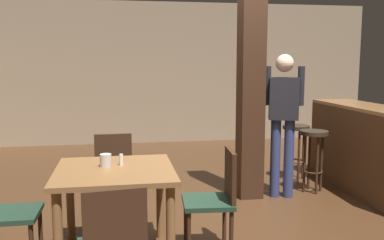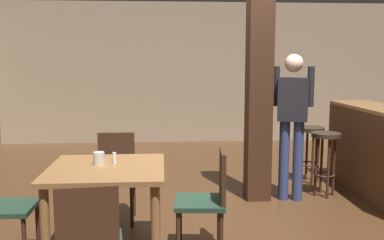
{
  "view_description": "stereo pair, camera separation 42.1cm",
  "coord_description": "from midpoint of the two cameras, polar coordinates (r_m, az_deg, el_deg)",
  "views": [
    {
      "loc": [
        -1.17,
        -4.12,
        1.64
      ],
      "look_at": [
        -0.46,
        -0.0,
        1.06
      ],
      "focal_mm": 40.0,
      "sensor_mm": 36.0,
      "label": 1
    },
    {
      "loc": [
        -0.75,
        -4.17,
        1.64
      ],
      "look_at": [
        -0.46,
        -0.0,
        1.06
      ],
      "focal_mm": 40.0,
      "sensor_mm": 36.0,
      "label": 2
    }
  ],
  "objects": [
    {
      "name": "bar_stool_mid",
      "position": [
        6.03,
        11.75,
        -2.46
      ],
      "size": [
        0.37,
        0.37,
        0.76
      ],
      "color": "#2D2319",
      "rests_on": "ground_plane"
    },
    {
      "name": "bar_counter",
      "position": [
        5.68,
        19.46,
        -3.6
      ],
      "size": [
        0.56,
        1.93,
        1.09
      ],
      "color": "brown",
      "rests_on": "ground_plane"
    },
    {
      "name": "chair_west",
      "position": [
        3.79,
        -27.15,
        -10.41
      ],
      "size": [
        0.43,
        0.43,
        0.89
      ],
      "color": "#1E3828",
      "rests_on": "ground_plane"
    },
    {
      "name": "salt_shaker",
      "position": [
        3.65,
        -12.72,
        -5.2
      ],
      "size": [
        0.03,
        0.03,
        0.09
      ],
      "primitive_type": "cylinder",
      "color": "silver",
      "rests_on": "dining_table"
    },
    {
      "name": "ground_plane",
      "position": [
        4.56,
        3.08,
        -13.23
      ],
      "size": [
        10.8,
        10.8,
        0.0
      ],
      "primitive_type": "plane",
      "color": "#422816"
    },
    {
      "name": "chair_north",
      "position": [
        4.45,
        -13.1,
        -7.09
      ],
      "size": [
        0.42,
        0.42,
        0.89
      ],
      "color": "#1E3828",
      "rests_on": "ground_plane"
    },
    {
      "name": "standing_person",
      "position": [
        5.14,
        9.8,
        0.64
      ],
      "size": [
        0.47,
        0.29,
        1.72
      ],
      "color": "black",
      "rests_on": "ground_plane"
    },
    {
      "name": "napkin_cup",
      "position": [
        3.63,
        -14.74,
        -5.26
      ],
      "size": [
        0.09,
        0.09,
        0.1
      ],
      "primitive_type": "cylinder",
      "color": "beige",
      "rests_on": "dining_table"
    },
    {
      "name": "dining_table",
      "position": [
        3.59,
        -13.6,
        -8.43
      ],
      "size": [
        0.94,
        0.94,
        0.78
      ],
      "color": "brown",
      "rests_on": "ground_plane"
    },
    {
      "name": "wall_back",
      "position": [
        8.7,
        -3.52,
        6.26
      ],
      "size": [
        8.0,
        0.1,
        2.8
      ],
      "primitive_type": "cube",
      "color": "gray",
      "rests_on": "ground_plane"
    },
    {
      "name": "pillar",
      "position": [
        5.08,
        5.51,
        5.13
      ],
      "size": [
        0.28,
        0.28,
        2.8
      ],
      "primitive_type": "cube",
      "color": "#382114",
      "rests_on": "ground_plane"
    },
    {
      "name": "chair_east",
      "position": [
        3.68,
        -0.01,
        -10.05
      ],
      "size": [
        0.45,
        0.45,
        0.89
      ],
      "color": "#1E3828",
      "rests_on": "ground_plane"
    },
    {
      "name": "bar_stool_near",
      "position": [
        5.49,
        13.83,
        -3.45
      ],
      "size": [
        0.35,
        0.35,
        0.78
      ],
      "color": "#2D2319",
      "rests_on": "ground_plane"
    }
  ]
}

